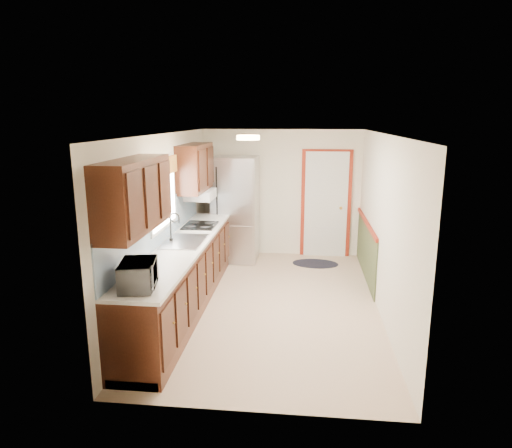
# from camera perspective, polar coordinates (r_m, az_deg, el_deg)

# --- Properties ---
(room_shell) EXTENTS (3.20, 5.20, 2.52)m
(room_shell) POSITION_cam_1_polar(r_m,az_deg,el_deg) (6.30, 1.99, 0.21)
(room_shell) COLOR #CCAD90
(room_shell) RESTS_ON ground
(kitchen_run) EXTENTS (0.63, 4.00, 2.20)m
(kitchen_run) POSITION_cam_1_polar(r_m,az_deg,el_deg) (6.33, -9.48, -3.56)
(kitchen_run) COLOR #37170C
(kitchen_run) RESTS_ON ground
(back_wall_trim) EXTENTS (1.12, 2.30, 2.08)m
(back_wall_trim) POSITION_cam_1_polar(r_m,az_deg,el_deg) (8.53, 9.73, 1.33)
(back_wall_trim) COLOR maroon
(back_wall_trim) RESTS_ON ground
(ceiling_fixture) EXTENTS (0.30, 0.30, 0.06)m
(ceiling_fixture) POSITION_cam_1_polar(r_m,az_deg,el_deg) (5.97, -0.98, 10.75)
(ceiling_fixture) COLOR #FFD88C
(ceiling_fixture) RESTS_ON room_shell
(microwave) EXTENTS (0.37, 0.54, 0.34)m
(microwave) POSITION_cam_1_polar(r_m,az_deg,el_deg) (4.73, -14.54, -5.83)
(microwave) COLOR white
(microwave) RESTS_ON kitchen_run
(refrigerator) EXTENTS (0.81, 0.81, 1.92)m
(refrigerator) POSITION_cam_1_polar(r_m,az_deg,el_deg) (8.43, -2.57, 1.88)
(refrigerator) COLOR #B7B7BC
(refrigerator) RESTS_ON ground
(rug) EXTENTS (0.86, 0.58, 0.01)m
(rug) POSITION_cam_1_polar(r_m,az_deg,el_deg) (8.44, 7.42, -4.92)
(rug) COLOR black
(rug) RESTS_ON ground
(cooktop) EXTENTS (0.50, 0.59, 0.02)m
(cooktop) POSITION_cam_1_polar(r_m,az_deg,el_deg) (7.26, -7.00, -0.17)
(cooktop) COLOR black
(cooktop) RESTS_ON kitchen_run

